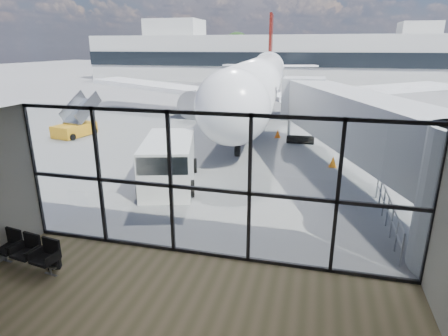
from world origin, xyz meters
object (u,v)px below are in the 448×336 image
at_px(belt_loader, 205,108).
at_px(seating_row, 29,249).
at_px(backpack, 54,261).
at_px(service_van, 169,162).
at_px(mobile_stairs, 75,128).
at_px(airliner, 260,80).

bearing_deg(belt_loader, seating_row, -89.38).
xyz_separation_m(backpack, service_van, (0.63, 7.30, 0.86)).
xyz_separation_m(seating_row, mobile_stairs, (-9.00, 15.11, 0.04)).
distance_m(airliner, mobile_stairs, 17.40).
distance_m(airliner, belt_loader, 5.91).
distance_m(seating_row, belt_loader, 26.08).
relative_size(seating_row, airliner, 0.06).
relative_size(airliner, belt_loader, 10.66).
bearing_deg(backpack, service_van, 62.78).
bearing_deg(seating_row, service_van, 88.13).
distance_m(seating_row, airliner, 28.33).
height_order(seating_row, service_van, service_van).
height_order(airliner, mobile_stairs, airliner).
distance_m(seating_row, mobile_stairs, 17.59).
bearing_deg(mobile_stairs, belt_loader, 69.99).
relative_size(backpack, service_van, 0.09).
height_order(service_van, mobile_stairs, mobile_stairs).
height_order(seating_row, backpack, seating_row).
bearing_deg(airliner, mobile_stairs, -135.38).
distance_m(belt_loader, mobile_stairs, 12.59).
xyz_separation_m(seating_row, backpack, (0.78, 0.03, -0.30)).
relative_size(seating_row, backpack, 4.39).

